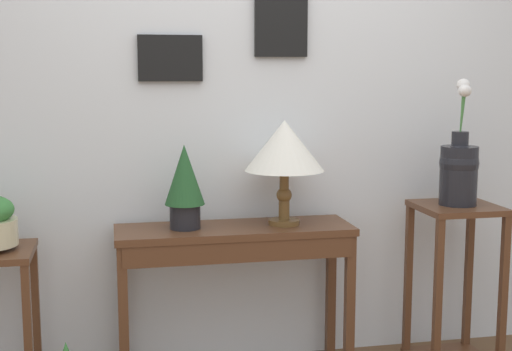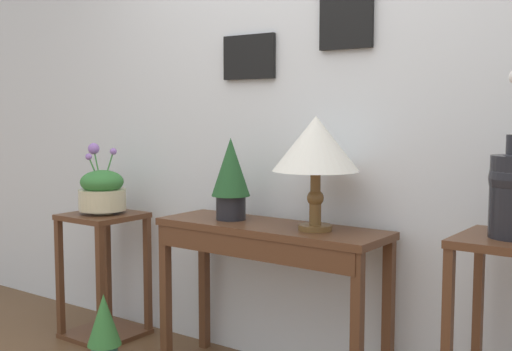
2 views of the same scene
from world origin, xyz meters
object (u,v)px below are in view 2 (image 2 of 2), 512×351
object	(u,v)px
console_table	(267,251)
table_lamp	(316,146)
pedestal_stand_left	(104,275)
potted_plant_floor	(104,327)
potted_plant_on_console	(231,175)
planter_bowl_wide_left	(102,190)

from	to	relation	value
console_table	table_lamp	size ratio (longest dim) A/B	2.24
pedestal_stand_left	console_table	bearing A→B (deg)	1.38
console_table	table_lamp	world-z (taller)	table_lamp
table_lamp	potted_plant_floor	xyz separation A→B (m)	(-1.04, -0.35, -0.94)
potted_plant_on_console	planter_bowl_wide_left	world-z (taller)	potted_plant_on_console
console_table	potted_plant_on_console	xyz separation A→B (m)	(-0.24, 0.03, 0.34)
pedestal_stand_left	potted_plant_floor	xyz separation A→B (m)	(0.34, -0.30, -0.15)
pedestal_stand_left	planter_bowl_wide_left	world-z (taller)	planter_bowl_wide_left
table_lamp	potted_plant_floor	bearing A→B (deg)	-161.51
potted_plant_on_console	potted_plant_floor	xyz separation A→B (m)	(-0.55, -0.35, -0.79)
console_table	pedestal_stand_left	xyz separation A→B (m)	(-1.13, -0.03, -0.29)
console_table	pedestal_stand_left	world-z (taller)	console_table
console_table	pedestal_stand_left	size ratio (longest dim) A/B	1.60
console_table	potted_plant_on_console	bearing A→B (deg)	173.85
potted_plant_on_console	pedestal_stand_left	world-z (taller)	potted_plant_on_console
planter_bowl_wide_left	table_lamp	bearing A→B (deg)	2.04
table_lamp	pedestal_stand_left	world-z (taller)	table_lamp
planter_bowl_wide_left	potted_plant_floor	bearing A→B (deg)	-41.03
potted_plant_on_console	planter_bowl_wide_left	xyz separation A→B (m)	(-0.90, -0.05, -0.14)
potted_plant_on_console	planter_bowl_wide_left	bearing A→B (deg)	-176.63
pedestal_stand_left	potted_plant_floor	distance (m)	0.48
table_lamp	potted_plant_on_console	size ratio (longest dim) A/B	1.27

